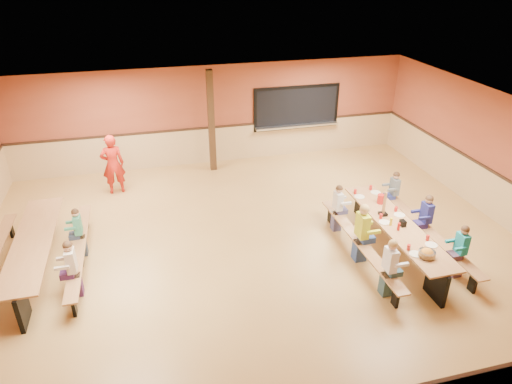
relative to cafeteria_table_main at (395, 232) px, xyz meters
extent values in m
plane|color=#A3773D|center=(-2.85, 0.93, -0.53)|extent=(12.00, 12.00, 0.00)
cube|color=brown|center=(-2.85, 5.93, 0.97)|extent=(12.00, 0.04, 3.00)
cube|color=brown|center=(-2.85, -4.07, 0.97)|extent=(12.00, 0.04, 3.00)
cube|color=brown|center=(3.15, 0.93, 0.97)|extent=(0.04, 10.00, 3.00)
cube|color=white|center=(-2.85, 0.93, 2.47)|extent=(12.00, 10.00, 0.04)
cube|color=black|center=(-0.25, 5.90, 1.02)|extent=(2.60, 0.06, 1.20)
cube|color=silver|center=(-0.25, 5.81, 0.45)|extent=(2.70, 0.28, 0.06)
cube|color=#332011|center=(-3.05, 5.33, 0.97)|extent=(0.18, 0.18, 3.00)
cube|color=#9E6A3F|center=(0.00, 0.00, 0.19)|extent=(0.75, 3.60, 0.04)
cube|color=black|center=(0.00, -1.55, -0.18)|extent=(0.08, 0.60, 0.70)
cube|color=black|center=(0.00, 1.55, -0.18)|extent=(0.08, 0.60, 0.70)
cube|color=#9E6A3F|center=(-0.83, 0.00, -0.09)|extent=(0.26, 3.60, 0.04)
cube|color=black|center=(-0.83, 0.00, -0.32)|extent=(0.06, 0.18, 0.41)
cube|color=#9E6A3F|center=(0.83, 0.00, -0.09)|extent=(0.26, 3.60, 0.04)
cube|color=black|center=(0.83, 0.00, -0.32)|extent=(0.06, 0.18, 0.41)
cube|color=#9E6A3F|center=(-7.38, 1.23, 0.19)|extent=(0.75, 3.60, 0.04)
cube|color=black|center=(-7.38, -0.32, -0.18)|extent=(0.08, 0.60, 0.70)
cube|color=black|center=(-7.38, 2.78, -0.18)|extent=(0.08, 0.60, 0.70)
cube|color=#9E6A3F|center=(-6.55, 1.23, -0.09)|extent=(0.26, 3.60, 0.04)
cube|color=black|center=(-6.55, 1.23, -0.32)|extent=(0.06, 0.18, 0.41)
imported|color=red|center=(-5.89, 4.49, 0.30)|extent=(0.66, 0.48, 1.66)
cylinder|color=red|center=(0.09, 0.90, 0.32)|extent=(0.16, 0.16, 0.22)
cube|color=black|center=(0.07, -0.11, 0.28)|extent=(0.10, 0.14, 0.13)
cylinder|color=yellow|center=(-0.16, -0.02, 0.30)|extent=(0.06, 0.06, 0.17)
cylinder|color=#B2140F|center=(-0.11, -0.24, 0.30)|extent=(0.06, 0.06, 0.17)
cube|color=black|center=(-0.12, 0.39, 0.24)|extent=(0.16, 0.16, 0.06)
cube|color=#9E6A3F|center=(-0.12, 0.39, 0.52)|extent=(0.02, 0.09, 0.50)
camera|label=1|loc=(-4.95, -7.26, 5.27)|focal=32.00mm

